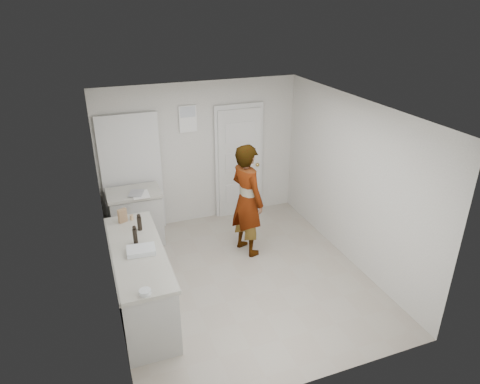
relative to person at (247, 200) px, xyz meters
name	(u,v)px	position (x,y,z in m)	size (l,w,h in m)	color
ground	(241,277)	(-0.35, -0.67, -0.90)	(4.00, 4.00, 0.00)	#A59A8B
room_shell	(192,168)	(-0.52, 1.29, 0.12)	(4.00, 4.00, 4.00)	beige
main_counter	(141,283)	(-1.80, -0.87, -0.47)	(0.64, 1.96, 0.93)	#B3B3AF
side_counter	(137,219)	(-1.60, 0.88, -0.47)	(0.84, 0.61, 0.93)	#B3B3AF
person	(247,200)	(0.00, 0.00, 0.00)	(0.66, 0.43, 1.80)	silver
cake_mix_box	(122,216)	(-1.87, -0.09, 0.12)	(0.12, 0.05, 0.20)	olive
spice_jar	(132,217)	(-1.75, -0.06, 0.06)	(0.05, 0.05, 0.08)	tan
oil_cruet_a	(139,222)	(-1.68, -0.39, 0.14)	(0.06, 0.06, 0.24)	black
oil_cruet_b	(135,235)	(-1.79, -0.72, 0.15)	(0.06, 0.06, 0.26)	black
baking_dish	(141,250)	(-1.76, -0.95, 0.05)	(0.36, 0.27, 0.06)	silver
egg_bowl	(145,292)	(-1.84, -1.77, 0.05)	(0.13, 0.13, 0.05)	silver
papers	(141,195)	(-1.51, 0.72, 0.03)	(0.25, 0.32, 0.01)	white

